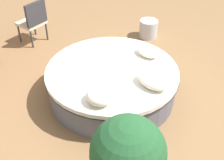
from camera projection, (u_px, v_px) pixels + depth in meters
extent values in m
plane|color=olive|center=(112.00, 95.00, 5.21)|extent=(16.00, 16.00, 0.00)
cylinder|color=#595966|center=(112.00, 84.00, 5.06)|extent=(2.17, 2.17, 0.47)
cylinder|color=black|center=(112.00, 73.00, 4.92)|extent=(2.25, 2.25, 0.02)
cylinder|color=silver|center=(112.00, 71.00, 4.90)|extent=(2.24, 2.24, 0.08)
ellipsoid|color=silver|center=(99.00, 96.00, 4.17)|extent=(0.41, 0.37, 0.20)
ellipsoid|color=silver|center=(152.00, 80.00, 4.49)|extent=(0.56, 0.36, 0.18)
ellipsoid|color=silver|center=(147.00, 52.00, 5.18)|extent=(0.44, 0.29, 0.14)
cylinder|color=#333338|center=(19.00, 33.00, 6.59)|extent=(0.04, 0.04, 0.42)
cylinder|color=#333338|center=(34.00, 26.00, 6.87)|extent=(0.04, 0.04, 0.42)
cylinder|color=#333338|center=(32.00, 39.00, 6.39)|extent=(0.04, 0.04, 0.42)
cylinder|color=#333338|center=(47.00, 31.00, 6.66)|extent=(0.04, 0.04, 0.42)
cube|color=beige|center=(31.00, 23.00, 6.48)|extent=(0.60, 0.61, 0.06)
cube|color=#333338|center=(36.00, 14.00, 6.20)|extent=(0.17, 0.52, 0.50)
sphere|color=#23562D|center=(128.00, 152.00, 3.23)|extent=(0.87, 0.87, 0.87)
cylinder|color=#B7B7BC|center=(148.00, 29.00, 6.79)|extent=(0.42, 0.42, 0.41)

